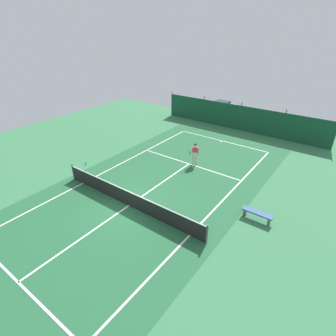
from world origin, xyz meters
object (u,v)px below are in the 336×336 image
water_bottle (86,163)px  courtside_bench (257,214)px  tennis_net (128,198)px  parked_car (220,109)px  tennis_ball_near_player (181,139)px  tennis_player (195,153)px

water_bottle → courtside_bench: bearing=6.1°
water_bottle → tennis_net: bearing=-16.5°
parked_car → tennis_ball_near_player: bearing=-83.3°
tennis_player → parked_car: 12.19m
water_bottle → tennis_ball_near_player: bearing=70.0°
parked_car → courtside_bench: bearing=-52.8°
tennis_ball_near_player → parked_car: bearing=92.3°
tennis_net → courtside_bench: bearing=26.3°
tennis_net → courtside_bench: 7.04m
courtside_bench → tennis_player: bearing=149.8°
tennis_ball_near_player → water_bottle: 8.74m
tennis_player → parked_car: parked_car is taller
water_bottle → tennis_player: bearing=36.7°
tennis_net → parked_car: 18.50m
tennis_net → parked_car: size_ratio=2.34×
tennis_net → parked_car: parked_car is taller
tennis_net → tennis_player: bearing=87.0°
tennis_ball_near_player → parked_car: parked_car is taller
courtside_bench → parked_car: bearing=122.9°
tennis_net → tennis_player: tennis_player is taller
parked_car → tennis_net: bearing=-75.0°
parked_car → courtside_bench: (9.73, -15.06, -0.46)m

